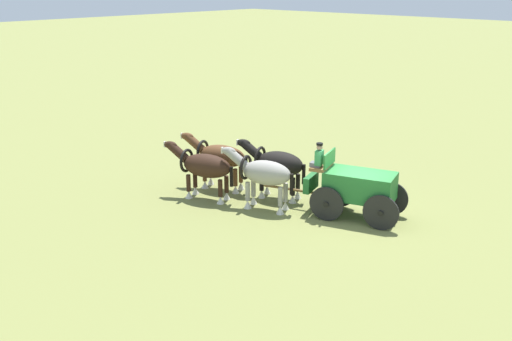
{
  "coord_description": "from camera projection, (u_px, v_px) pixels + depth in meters",
  "views": [
    {
      "loc": [
        -11.16,
        17.43,
        8.5
      ],
      "look_at": [
        4.11,
        1.19,
        1.2
      ],
      "focal_mm": 41.43,
      "sensor_mm": 36.0,
      "label": 1
    }
  ],
  "objects": [
    {
      "name": "draft_horse_lead_near",
      "position": [
        204.0,
        167.0,
        23.5
      ],
      "size": [
        3.05,
        1.55,
        2.21
      ],
      "color": "#331E14",
      "rests_on": "ground"
    },
    {
      "name": "show_wagon",
      "position": [
        356.0,
        187.0,
        21.66
      ],
      "size": [
        5.5,
        2.59,
        2.77
      ],
      "color": "#236B2D",
      "rests_on": "ground"
    },
    {
      "name": "draft_horse_lead_off",
      "position": [
        219.0,
        157.0,
        24.6
      ],
      "size": [
        3.04,
        1.52,
        2.26
      ],
      "color": "brown",
      "rests_on": "ground"
    },
    {
      "name": "draft_horse_rear_near",
      "position": [
        263.0,
        174.0,
        22.43
      ],
      "size": [
        2.93,
        1.5,
        2.28
      ],
      "color": "#9E998E",
      "rests_on": "ground"
    },
    {
      "name": "ground_plane",
      "position": [
        358.0,
        217.0,
        21.98
      ],
      "size": [
        220.0,
        220.0,
        0.0
      ],
      "primitive_type": "plane",
      "color": "olive"
    },
    {
      "name": "draft_horse_rear_off",
      "position": [
        277.0,
        165.0,
        23.55
      ],
      "size": [
        2.92,
        1.54,
        2.28
      ],
      "color": "black",
      "rests_on": "ground"
    }
  ]
}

